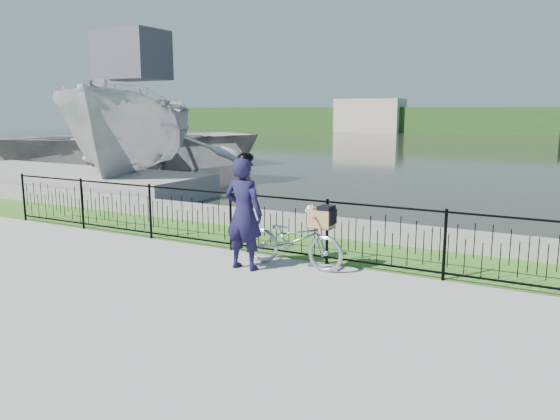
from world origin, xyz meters
The scene contains 12 objects.
ground centered at (0.00, 0.00, 0.00)m, with size 120.00×120.00×0.00m, color gray.
grass_strip centered at (0.00, 2.60, 0.00)m, with size 60.00×2.00×0.01m, color #3A6D22.
water centered at (0.00, 33.00, 0.00)m, with size 120.00×120.00×0.00m, color black.
quay_wall centered at (0.00, 3.60, 0.20)m, with size 60.00×0.30×0.40m, color gray.
fence centered at (0.00, 1.60, 0.58)m, with size 14.00×0.06×1.15m, color black, non-canonical shape.
far_treeline centered at (0.00, 60.00, 1.50)m, with size 120.00×6.00×3.00m, color #24441A.
far_building_left centered at (-18.00, 58.00, 2.00)m, with size 8.00×4.00×4.00m, color #A69885.
dock centered at (-10.00, 5.50, 0.35)m, with size 10.00×3.00×0.70m, color gray.
bicycle_rig centered at (0.59, 1.15, 0.49)m, with size 1.83×0.64×1.13m.
cyclist centered at (-0.11, 0.66, 0.97)m, with size 0.70×0.46×1.97m.
boat_near centered at (-8.62, 7.25, 1.86)m, with size 7.11×9.46×5.24m.
boat_far centered at (-13.40, 11.80, 1.21)m, with size 13.13×14.31×2.42m.
Camera 1 is at (4.68, -6.90, 2.65)m, focal length 35.00 mm.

